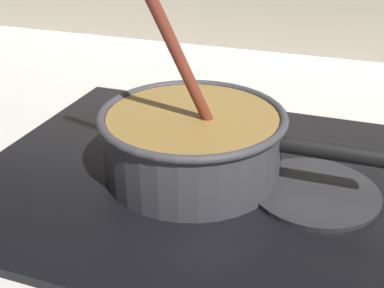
# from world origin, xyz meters

# --- Properties ---
(ground) EXTENTS (2.40, 1.60, 0.04)m
(ground) POSITION_xyz_m (0.00, 0.00, -0.02)
(ground) COLOR beige
(hob_plate) EXTENTS (0.56, 0.48, 0.01)m
(hob_plate) POSITION_xyz_m (-0.00, 0.16, 0.01)
(hob_plate) COLOR black
(hob_plate) RESTS_ON ground
(burner_ring) EXTENTS (0.17, 0.17, 0.01)m
(burner_ring) POSITION_xyz_m (-0.00, 0.16, 0.02)
(burner_ring) COLOR #592D0C
(burner_ring) RESTS_ON hob_plate
(spare_burner) EXTENTS (0.16, 0.16, 0.01)m
(spare_burner) POSITION_xyz_m (0.16, 0.16, 0.01)
(spare_burner) COLOR #262628
(spare_burner) RESTS_ON hob_plate
(cooking_pan) EXTENTS (0.36, 0.24, 0.30)m
(cooking_pan) POSITION_xyz_m (0.00, 0.16, 0.06)
(cooking_pan) COLOR #38383D
(cooking_pan) RESTS_ON hob_plate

